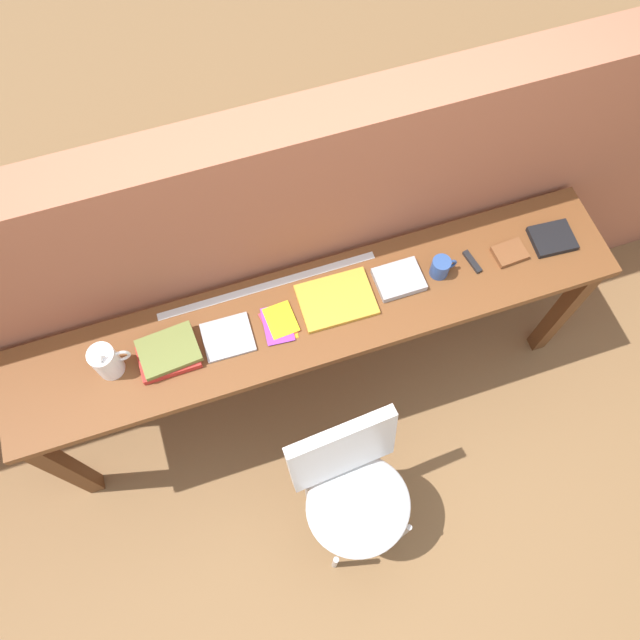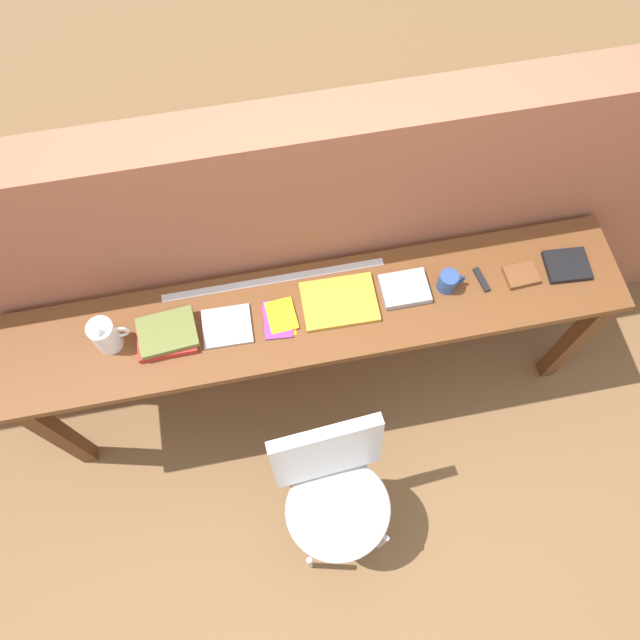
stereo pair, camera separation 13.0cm
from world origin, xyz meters
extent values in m
plane|color=brown|center=(0.00, 0.00, 0.00)|extent=(40.00, 40.00, 0.00)
cube|color=#9E5B42|center=(0.00, 0.64, 0.80)|extent=(6.00, 0.20, 1.60)
cube|color=brown|center=(0.00, 0.30, 0.86)|extent=(2.50, 0.44, 0.04)
cube|color=#5B341A|center=(-1.19, 0.14, 0.42)|extent=(0.07, 0.07, 0.84)
cube|color=#5B341A|center=(1.19, 0.14, 0.42)|extent=(0.07, 0.07, 0.84)
cube|color=#5B341A|center=(-1.19, 0.46, 0.42)|extent=(0.07, 0.07, 0.84)
cube|color=#5B341A|center=(1.19, 0.46, 0.42)|extent=(0.07, 0.07, 0.84)
ellipsoid|color=silver|center=(-0.05, -0.41, 0.45)|extent=(0.47, 0.45, 0.08)
cube|color=silver|center=(-0.06, -0.22, 0.69)|extent=(0.45, 0.14, 0.40)
cylinder|color=#B2B2B7|center=(-0.20, -0.58, 0.21)|extent=(0.02, 0.02, 0.41)
cylinder|color=#B2B2B7|center=(0.13, -0.55, 0.21)|extent=(0.02, 0.02, 0.41)
cylinder|color=#B2B2B7|center=(-0.23, -0.26, 0.21)|extent=(0.02, 0.02, 0.41)
cylinder|color=#B2B2B7|center=(0.10, -0.24, 0.21)|extent=(0.02, 0.02, 0.41)
cylinder|color=white|center=(-0.81, 0.31, 0.96)|extent=(0.10, 0.10, 0.15)
cone|color=white|center=(-0.81, 0.28, 1.04)|extent=(0.04, 0.03, 0.04)
torus|color=white|center=(-0.76, 0.31, 0.96)|extent=(0.07, 0.01, 0.07)
cube|color=red|center=(-0.60, 0.28, 0.90)|extent=(0.23, 0.15, 0.03)
cube|color=olive|center=(-0.59, 0.30, 0.92)|extent=(0.23, 0.19, 0.03)
cube|color=#9E9EA3|center=(-0.36, 0.30, 0.89)|extent=(0.20, 0.17, 0.01)
cube|color=orange|center=(-0.15, 0.29, 0.88)|extent=(0.12, 0.16, 0.00)
cube|color=#E5334C|center=(-0.15, 0.30, 0.88)|extent=(0.14, 0.16, 0.00)
cube|color=purple|center=(-0.16, 0.29, 0.89)|extent=(0.12, 0.17, 0.00)
cube|color=yellow|center=(-0.14, 0.30, 0.89)|extent=(0.12, 0.15, 0.00)
cube|color=gold|center=(0.09, 0.32, 0.89)|extent=(0.30, 0.22, 0.02)
cube|color=#9E9EA3|center=(0.36, 0.32, 0.90)|extent=(0.19, 0.15, 0.03)
cylinder|color=#2D4C8C|center=(0.53, 0.31, 0.93)|extent=(0.08, 0.08, 0.09)
torus|color=#2D4C8C|center=(0.57, 0.31, 0.93)|extent=(0.06, 0.01, 0.06)
cube|color=black|center=(0.68, 0.31, 0.89)|extent=(0.04, 0.11, 0.02)
cube|color=brown|center=(0.84, 0.30, 0.89)|extent=(0.14, 0.11, 0.02)
cube|color=black|center=(1.04, 0.30, 0.89)|extent=(0.18, 0.16, 0.03)
cube|color=silver|center=(-0.15, 0.47, 0.88)|extent=(0.91, 0.03, 0.00)
camera|label=1|loc=(-0.32, -0.70, 3.12)|focal=35.00mm
camera|label=2|loc=(-0.19, -0.74, 3.12)|focal=35.00mm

